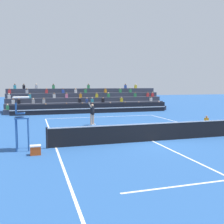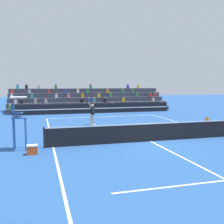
{
  "view_description": "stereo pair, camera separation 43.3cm",
  "coord_description": "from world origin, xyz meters",
  "px_view_note": "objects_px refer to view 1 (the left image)",
  "views": [
    {
      "loc": [
        -6.55,
        -13.61,
        3.27
      ],
      "look_at": [
        -0.61,
        6.14,
        1.1
      ],
      "focal_mm": 42.0,
      "sensor_mm": 36.0,
      "label": 1
    },
    {
      "loc": [
        -6.13,
        -13.73,
        3.27
      ],
      "look_at": [
        -0.61,
        6.14,
        1.1
      ],
      "focal_mm": 42.0,
      "sensor_mm": 36.0,
      "label": 2
    }
  ],
  "objects_px": {
    "ball_kid_courtside": "(206,122)",
    "tennis_player": "(92,113)",
    "tennis_ball": "(94,127)",
    "equipment_cooler": "(36,150)",
    "umpire_chair": "(21,116)"
  },
  "relations": [
    {
      "from": "ball_kid_courtside",
      "to": "tennis_player",
      "type": "relative_size",
      "value": 0.37
    },
    {
      "from": "tennis_ball",
      "to": "equipment_cooler",
      "type": "height_order",
      "value": "equipment_cooler"
    },
    {
      "from": "ball_kid_courtside",
      "to": "equipment_cooler",
      "type": "relative_size",
      "value": 1.69
    },
    {
      "from": "umpire_chair",
      "to": "tennis_ball",
      "type": "height_order",
      "value": "umpire_chair"
    },
    {
      "from": "tennis_ball",
      "to": "umpire_chair",
      "type": "bearing_deg",
      "value": -131.12
    },
    {
      "from": "ball_kid_courtside",
      "to": "tennis_player",
      "type": "height_order",
      "value": "tennis_player"
    },
    {
      "from": "umpire_chair",
      "to": "tennis_ball",
      "type": "distance_m",
      "value": 7.73
    },
    {
      "from": "tennis_ball",
      "to": "tennis_player",
      "type": "bearing_deg",
      "value": 82.91
    },
    {
      "from": "tennis_ball",
      "to": "equipment_cooler",
      "type": "relative_size",
      "value": 0.14
    },
    {
      "from": "tennis_player",
      "to": "equipment_cooler",
      "type": "bearing_deg",
      "value": -119.2
    },
    {
      "from": "tennis_player",
      "to": "tennis_ball",
      "type": "xyz_separation_m",
      "value": [
        -0.15,
        -1.19,
        -0.94
      ]
    },
    {
      "from": "umpire_chair",
      "to": "equipment_cooler",
      "type": "relative_size",
      "value": 5.34
    },
    {
      "from": "tennis_player",
      "to": "equipment_cooler",
      "type": "relative_size",
      "value": 4.53
    },
    {
      "from": "equipment_cooler",
      "to": "ball_kid_courtside",
      "type": "bearing_deg",
      "value": 20.49
    },
    {
      "from": "umpire_chair",
      "to": "ball_kid_courtside",
      "type": "relative_size",
      "value": 3.16
    }
  ]
}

